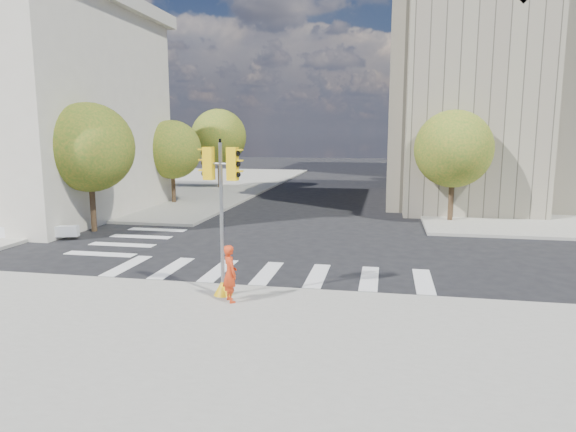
% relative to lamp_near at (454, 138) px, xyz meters
% --- Properties ---
extents(ground, '(160.00, 160.00, 0.00)m').
position_rel_lamp_near_xyz_m(ground, '(-8.00, -14.00, -4.58)').
color(ground, black).
rests_on(ground, ground).
extents(sidewalk_near, '(30.00, 14.00, 0.15)m').
position_rel_lamp_near_xyz_m(sidewalk_near, '(-8.00, -25.00, -4.50)').
color(sidewalk_near, gray).
rests_on(sidewalk_near, ground).
extents(sidewalk_far_left, '(28.00, 40.00, 0.15)m').
position_rel_lamp_near_xyz_m(sidewalk_far_left, '(-28.00, 12.00, -4.50)').
color(sidewalk_far_left, gray).
rests_on(sidewalk_far_left, ground).
extents(civic_building, '(26.00, 16.00, 19.39)m').
position_rel_lamp_near_xyz_m(civic_building, '(7.59, 5.12, 2.68)').
color(civic_building, gray).
rests_on(civic_building, ground).
extents(office_tower, '(20.00, 18.00, 30.00)m').
position_rel_lamp_near_xyz_m(office_tower, '(14.00, 28.00, 10.42)').
color(office_tower, '#9EA0A3').
rests_on(office_tower, ground).
extents(tree_lw_near, '(4.40, 4.40, 6.41)m').
position_rel_lamp_near_xyz_m(tree_lw_near, '(-18.50, -10.00, -0.38)').
color(tree_lw_near, '#382616').
rests_on(tree_lw_near, ground).
extents(tree_lw_mid, '(4.00, 4.00, 5.77)m').
position_rel_lamp_near_xyz_m(tree_lw_mid, '(-18.50, 0.00, -0.82)').
color(tree_lw_mid, '#382616').
rests_on(tree_lw_mid, ground).
extents(tree_lw_far, '(4.80, 4.80, 6.95)m').
position_rel_lamp_near_xyz_m(tree_lw_far, '(-18.50, 10.00, -0.04)').
color(tree_lw_far, '#382616').
rests_on(tree_lw_far, ground).
extents(tree_re_near, '(4.20, 4.20, 6.16)m').
position_rel_lamp_near_xyz_m(tree_re_near, '(-0.50, -4.00, -0.53)').
color(tree_re_near, '#382616').
rests_on(tree_re_near, ground).
extents(tree_re_mid, '(4.60, 4.60, 6.66)m').
position_rel_lamp_near_xyz_m(tree_re_mid, '(-0.50, 8.00, -0.23)').
color(tree_re_mid, '#382616').
rests_on(tree_re_mid, ground).
extents(tree_re_far, '(4.00, 4.00, 5.88)m').
position_rel_lamp_near_xyz_m(tree_re_far, '(-0.50, 20.00, -0.71)').
color(tree_re_far, '#382616').
rests_on(tree_re_far, ground).
extents(lamp_near, '(0.35, 0.18, 8.11)m').
position_rel_lamp_near_xyz_m(lamp_near, '(0.00, 0.00, 0.00)').
color(lamp_near, black).
rests_on(lamp_near, sidewalk_far_right).
extents(lamp_far, '(0.35, 0.18, 8.11)m').
position_rel_lamp_near_xyz_m(lamp_far, '(0.00, 14.00, 0.00)').
color(lamp_far, black).
rests_on(lamp_far, sidewalk_far_right).
extents(traffic_signal, '(1.08, 0.56, 4.63)m').
position_rel_lamp_near_xyz_m(traffic_signal, '(-8.73, -19.09, -2.46)').
color(traffic_signal, yellow).
rests_on(traffic_signal, sidewalk_near).
extents(photographer, '(0.68, 0.72, 1.66)m').
position_rel_lamp_near_xyz_m(photographer, '(-8.34, -19.61, -3.60)').
color(photographer, red).
rests_on(photographer, sidewalk_near).
extents(planter_wall, '(5.90, 1.92, 0.50)m').
position_rel_lamp_near_xyz_m(planter_wall, '(-21.00, -12.75, -4.18)').
color(planter_wall, white).
rests_on(planter_wall, sidewalk_left_near).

